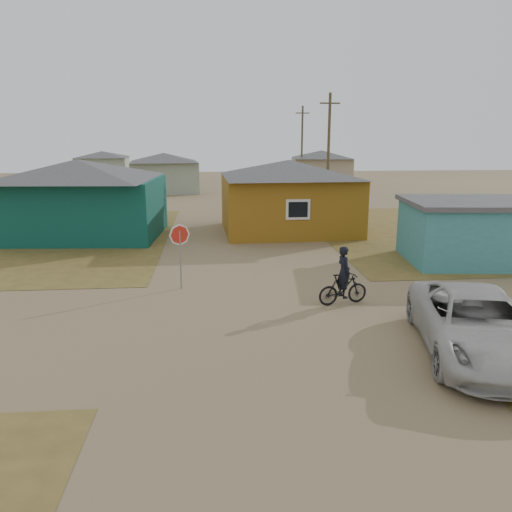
% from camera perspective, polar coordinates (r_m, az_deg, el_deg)
% --- Properties ---
extents(ground, '(120.00, 120.00, 0.00)m').
position_cam_1_polar(ground, '(14.09, 2.20, -8.02)').
color(ground, '#87714E').
extents(grass_ne, '(20.00, 18.00, 0.00)m').
position_cam_1_polar(grass_ne, '(30.79, 25.68, 2.61)').
color(grass_ne, olive).
rests_on(grass_ne, ground).
extents(house_teal, '(8.93, 7.08, 4.00)m').
position_cam_1_polar(house_teal, '(27.52, -19.49, 6.34)').
color(house_teal, '#0B3E35').
rests_on(house_teal, ground).
extents(house_yellow, '(7.72, 6.76, 3.90)m').
position_cam_1_polar(house_yellow, '(27.49, 3.76, 6.97)').
color(house_yellow, '#8D5E15').
rests_on(house_yellow, ground).
extents(shed_turquoise, '(6.71, 4.93, 2.60)m').
position_cam_1_polar(shed_turquoise, '(22.80, 24.44, 2.62)').
color(shed_turquoise, teal).
rests_on(shed_turquoise, ground).
extents(house_pale_west, '(7.04, 6.15, 3.60)m').
position_cam_1_polar(house_pale_west, '(47.30, -10.43, 9.42)').
color(house_pale_west, '#929D87').
rests_on(house_pale_west, ground).
extents(house_beige_east, '(6.95, 6.05, 3.60)m').
position_cam_1_polar(house_beige_east, '(54.36, 7.47, 10.05)').
color(house_beige_east, tan).
rests_on(house_beige_east, ground).
extents(house_pale_north, '(6.28, 5.81, 3.40)m').
position_cam_1_polar(house_pale_north, '(60.35, -17.09, 9.83)').
color(house_pale_north, '#929D87').
rests_on(house_pale_north, ground).
extents(utility_pole_near, '(1.40, 0.20, 8.00)m').
position_cam_1_polar(utility_pole_near, '(35.94, 8.28, 11.85)').
color(utility_pole_near, brown).
rests_on(utility_pole_near, ground).
extents(utility_pole_far, '(1.40, 0.20, 8.00)m').
position_cam_1_polar(utility_pole_far, '(51.81, 5.27, 12.46)').
color(utility_pole_far, brown).
rests_on(utility_pole_far, ground).
extents(stop_sign, '(0.75, 0.07, 2.28)m').
position_cam_1_polar(stop_sign, '(17.16, -8.71, 1.70)').
color(stop_sign, gray).
rests_on(stop_sign, ground).
extents(cyclist, '(1.72, 0.82, 1.87)m').
position_cam_1_polar(cyclist, '(15.87, 9.94, -3.09)').
color(cyclist, black).
rests_on(cyclist, ground).
extents(vehicle, '(3.68, 5.94, 1.53)m').
position_cam_1_polar(vehicle, '(13.25, 23.95, -7.13)').
color(vehicle, '#B7B7B2').
rests_on(vehicle, ground).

